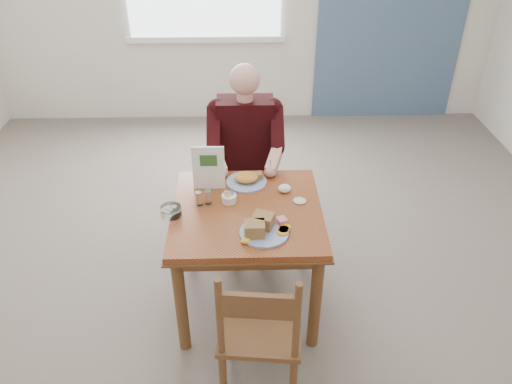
{
  "coord_description": "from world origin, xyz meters",
  "views": [
    {
      "loc": [
        -0.02,
        -2.46,
        2.47
      ],
      "look_at": [
        0.05,
        0.0,
        0.87
      ],
      "focal_mm": 35.0,
      "sensor_mm": 36.0,
      "label": 1
    }
  ],
  "objects_px": {
    "chair_near": "(260,332)",
    "diner": "(246,145)",
    "chair_far": "(246,178)",
    "near_plate": "(263,228)",
    "table": "(247,224)",
    "far_plate": "(247,179)"
  },
  "relations": [
    {
      "from": "chair_near",
      "to": "diner",
      "type": "bearing_deg",
      "value": 92.2
    },
    {
      "from": "chair_far",
      "to": "near_plate",
      "type": "height_order",
      "value": "chair_far"
    },
    {
      "from": "chair_near",
      "to": "far_plate",
      "type": "height_order",
      "value": "chair_near"
    },
    {
      "from": "chair_far",
      "to": "near_plate",
      "type": "distance_m",
      "value": 1.08
    },
    {
      "from": "table",
      "to": "near_plate",
      "type": "bearing_deg",
      "value": -70.28
    },
    {
      "from": "chair_far",
      "to": "diner",
      "type": "distance_m",
      "value": 0.34
    },
    {
      "from": "chair_far",
      "to": "diner",
      "type": "height_order",
      "value": "diner"
    },
    {
      "from": "table",
      "to": "chair_near",
      "type": "xyz_separation_m",
      "value": [
        0.05,
        -0.71,
        -0.16
      ]
    },
    {
      "from": "chair_near",
      "to": "diner",
      "type": "distance_m",
      "value": 1.46
    },
    {
      "from": "diner",
      "to": "far_plate",
      "type": "height_order",
      "value": "diner"
    },
    {
      "from": "chair_far",
      "to": "diner",
      "type": "xyz_separation_m",
      "value": [
        0.0,
        -0.09,
        0.33
      ]
    },
    {
      "from": "chair_near",
      "to": "near_plate",
      "type": "relative_size",
      "value": 3.04
    },
    {
      "from": "diner",
      "to": "far_plate",
      "type": "distance_m",
      "value": 0.41
    },
    {
      "from": "chair_far",
      "to": "near_plate",
      "type": "bearing_deg",
      "value": -85.32
    },
    {
      "from": "far_plate",
      "to": "table",
      "type": "bearing_deg",
      "value": -91.28
    },
    {
      "from": "chair_near",
      "to": "near_plate",
      "type": "bearing_deg",
      "value": 86.4
    },
    {
      "from": "table",
      "to": "far_plate",
      "type": "bearing_deg",
      "value": 88.72
    },
    {
      "from": "table",
      "to": "chair_far",
      "type": "distance_m",
      "value": 0.81
    },
    {
      "from": "chair_near",
      "to": "diner",
      "type": "relative_size",
      "value": 0.69
    },
    {
      "from": "table",
      "to": "diner",
      "type": "distance_m",
      "value": 0.73
    },
    {
      "from": "chair_far",
      "to": "near_plate",
      "type": "relative_size",
      "value": 3.04
    },
    {
      "from": "far_plate",
      "to": "chair_far",
      "type": "bearing_deg",
      "value": 90.76
    }
  ]
}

